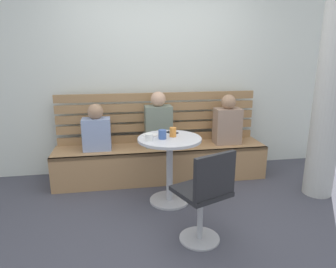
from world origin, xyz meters
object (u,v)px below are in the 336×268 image
phone_on_table (172,133)px  white_chair (206,194)px  person_child_left (227,122)px  cup_tumbler_orange (173,132)px  cafe_table (170,157)px  cup_ceramic_white (149,137)px  plate_small (150,135)px  cup_mug_blue (162,134)px  person_child_middle (96,130)px  booth_bench (161,162)px  person_adult (158,122)px

phone_on_table → white_chair: bearing=-127.1°
person_child_left → cup_tumbler_orange: bearing=-143.9°
cafe_table → cup_ceramic_white: (-0.23, -0.07, 0.26)m
plate_small → phone_on_table: size_ratio=1.21×
cafe_table → cup_tumbler_orange: 0.28m
plate_small → phone_on_table: 0.26m
cup_mug_blue → plate_small: cup_mug_blue is taller
cup_tumbler_orange → cup_mug_blue: cup_tumbler_orange is taller
cafe_table → cup_ceramic_white: cup_ceramic_white is taller
person_child_middle → booth_bench: bearing=-0.8°
cafe_table → plate_small: size_ratio=4.35×
cup_ceramic_white → phone_on_table: bearing=42.0°
cup_ceramic_white → phone_on_table: 0.39m
cafe_table → person_child_middle: bearing=140.1°
person_adult → phone_on_table: size_ratio=5.03×
white_chair → person_adult: person_adult is taller
person_child_left → cup_mug_blue: person_child_left is taller
booth_bench → person_child_middle: bearing=179.2°
white_chair → cup_ceramic_white: 0.89m
white_chair → person_child_middle: bearing=123.1°
booth_bench → cup_ceramic_white: cup_ceramic_white is taller
cup_tumbler_orange → cup_ceramic_white: cup_tumbler_orange is taller
cup_mug_blue → phone_on_table: (0.14, 0.22, -0.04)m
cafe_table → cup_ceramic_white: size_ratio=9.25×
person_adult → cup_tumbler_orange: size_ratio=7.04×
phone_on_table → plate_small: bearing=151.2°
cup_mug_blue → person_child_middle: bearing=136.0°
person_child_middle → plate_small: 0.81m
person_child_middle → cup_tumbler_orange: size_ratio=5.77×
booth_bench → plate_small: plate_small is taller
person_child_left → cup_mug_blue: 1.19m
person_child_middle → phone_on_table: 0.98m
person_child_left → phone_on_table: person_child_left is taller
person_adult → phone_on_table: bearing=-80.7°
person_adult → cup_mug_blue: 0.72m
cup_tumbler_orange → phone_on_table: size_ratio=0.71×
cafe_table → phone_on_table: phone_on_table is taller
plate_small → phone_on_table: plate_small is taller
cup_tumbler_orange → plate_small: bearing=159.1°
person_adult → cup_ceramic_white: bearing=-104.9°
booth_bench → person_child_middle: (-0.80, 0.01, 0.47)m
person_child_middle → phone_on_table: (0.86, -0.47, 0.05)m
cafe_table → cup_tumbler_orange: cup_tumbler_orange is taller
person_child_middle → white_chair: bearing=-56.9°
person_adult → plate_small: person_adult is taller
cup_ceramic_white → person_child_middle: bearing=128.0°
cup_tumbler_orange → cup_mug_blue: size_ratio=1.05×
cup_ceramic_white → cup_tumbler_orange: bearing=21.0°
cafe_table → person_adult: 0.73m
plate_small → person_child_left: bearing=26.0°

